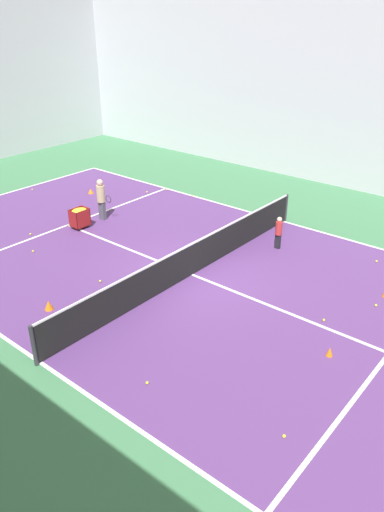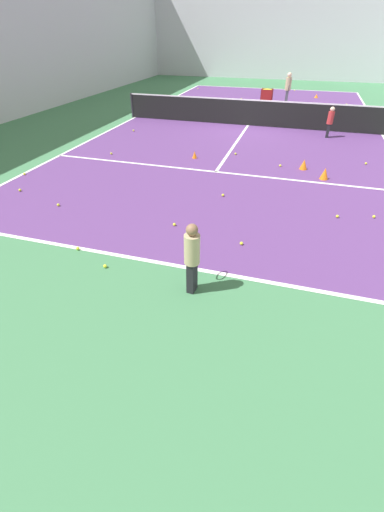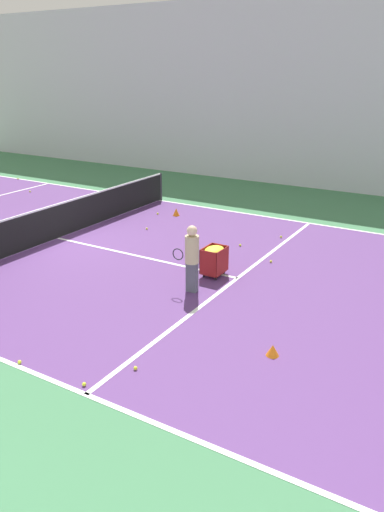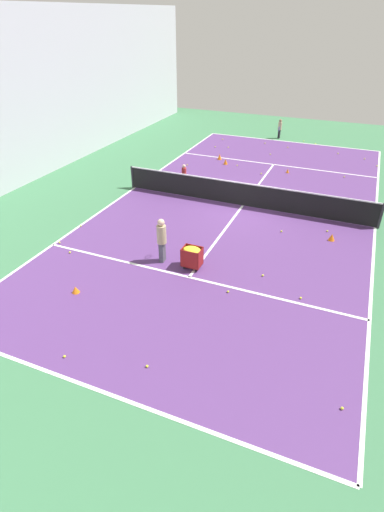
# 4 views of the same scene
# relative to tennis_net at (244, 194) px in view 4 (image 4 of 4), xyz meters

# --- Properties ---
(ground_plane) EXTENTS (36.81, 36.81, 0.00)m
(ground_plane) POSITION_rel_tennis_net_xyz_m (0.00, 0.00, -0.56)
(ground_plane) COLOR #3D754C
(court_playing_area) EXTENTS (11.06, 22.27, 0.00)m
(court_playing_area) POSITION_rel_tennis_net_xyz_m (0.00, 0.00, -0.56)
(court_playing_area) COLOR #563370
(court_playing_area) RESTS_ON ground
(line_baseline_near) EXTENTS (11.06, 0.10, 0.00)m
(line_baseline_near) POSITION_rel_tennis_net_xyz_m (0.00, -11.14, -0.55)
(line_baseline_near) COLOR white
(line_baseline_near) RESTS_ON ground
(line_baseline_far) EXTENTS (11.06, 0.10, 0.00)m
(line_baseline_far) POSITION_rel_tennis_net_xyz_m (0.00, 11.14, -0.55)
(line_baseline_far) COLOR white
(line_baseline_far) RESTS_ON ground
(line_sideline_left) EXTENTS (0.10, 22.27, 0.00)m
(line_sideline_left) POSITION_rel_tennis_net_xyz_m (-5.53, 0.00, -0.55)
(line_sideline_left) COLOR white
(line_sideline_left) RESTS_ON ground
(line_sideline_right) EXTENTS (0.10, 22.27, 0.00)m
(line_sideline_right) POSITION_rel_tennis_net_xyz_m (5.53, 0.00, -0.55)
(line_sideline_right) COLOR white
(line_sideline_right) RESTS_ON ground
(line_service_near) EXTENTS (11.06, 0.10, 0.00)m
(line_service_near) POSITION_rel_tennis_net_xyz_m (0.00, -6.12, -0.55)
(line_service_near) COLOR white
(line_service_near) RESTS_ON ground
(line_service_far) EXTENTS (11.06, 0.10, 0.00)m
(line_service_far) POSITION_rel_tennis_net_xyz_m (0.00, 6.12, -0.55)
(line_service_far) COLOR white
(line_service_far) RESTS_ON ground
(line_centre_service) EXTENTS (0.10, 12.25, 0.00)m
(line_centre_service) POSITION_rel_tennis_net_xyz_m (0.00, 0.00, -0.55)
(line_centre_service) COLOR white
(line_centre_service) RESTS_ON ground
(hall_enclosure_right) EXTENTS (0.15, 33.11, 7.82)m
(hall_enclosure_right) POSITION_rel_tennis_net_xyz_m (10.87, 0.00, 3.35)
(hall_enclosure_right) COLOR silver
(hall_enclosure_right) RESTS_ON ground
(tennis_net) EXTENTS (11.36, 0.10, 1.08)m
(tennis_net) POSITION_rel_tennis_net_xyz_m (0.00, 0.00, 0.00)
(tennis_net) COLOR #2D2D33
(tennis_net) RESTS_ON ground
(player_near_baseline) EXTENTS (0.28, 0.59, 1.27)m
(player_near_baseline) POSITION_rel_tennis_net_xyz_m (0.93, -11.71, 0.17)
(player_near_baseline) COLOR black
(player_near_baseline) RESTS_ON ground
(coach_at_net) EXTENTS (0.34, 0.65, 1.61)m
(coach_at_net) POSITION_rel_tennis_net_xyz_m (1.25, 5.54, 0.37)
(coach_at_net) COLOR #4C4C56
(coach_at_net) RESTS_ON ground
(child_midcourt) EXTENTS (0.24, 0.24, 1.15)m
(child_midcourt) POSITION_rel_tennis_net_xyz_m (3.33, -1.04, 0.10)
(child_midcourt) COLOR black
(child_midcourt) RESTS_ON ground
(ball_cart) EXTENTS (0.64, 0.49, 0.77)m
(ball_cart) POSITION_rel_tennis_net_xyz_m (0.14, 5.53, -0.02)
(ball_cart) COLOR maroon
(ball_cart) RESTS_ON ground
(training_cone_0) EXTENTS (0.24, 0.24, 0.22)m
(training_cone_0) POSITION_rel_tennis_net_xyz_m (2.90, 8.24, -0.45)
(training_cone_0) COLOR orange
(training_cone_0) RESTS_ON ground
(training_cone_1) EXTENTS (0.24, 0.24, 0.27)m
(training_cone_1) POSITION_rel_tennis_net_xyz_m (-4.01, 1.75, -0.42)
(training_cone_1) COLOR orange
(training_cone_1) RESTS_ON ground
(training_cone_2) EXTENTS (0.16, 0.16, 0.23)m
(training_cone_2) POSITION_rel_tennis_net_xyz_m (-1.00, -5.06, -0.44)
(training_cone_2) COLOR orange
(training_cone_2) RESTS_ON ground
(training_cone_3) EXTENTS (0.23, 0.23, 0.30)m
(training_cone_3) POSITION_rel_tennis_net_xyz_m (2.54, -5.10, -0.40)
(training_cone_3) COLOR orange
(training_cone_3) RESTS_ON ground
(training_cone_4) EXTENTS (0.24, 0.24, 0.33)m
(training_cone_4) POSITION_rel_tennis_net_xyz_m (3.14, -5.78, -0.39)
(training_cone_4) COLOR orange
(training_cone_4) RESTS_ON ground
(tennis_ball_0) EXTENTS (0.07, 0.07, 0.07)m
(tennis_ball_0) POSITION_rel_tennis_net_xyz_m (-1.44, 6.42, -0.52)
(tennis_ball_0) COLOR yellow
(tennis_ball_0) RESTS_ON ground
(tennis_ball_1) EXTENTS (0.07, 0.07, 0.07)m
(tennis_ball_1) POSITION_rel_tennis_net_xyz_m (-0.58, 10.08, -0.52)
(tennis_ball_1) COLOR yellow
(tennis_ball_1) RESTS_ON ground
(tennis_ball_2) EXTENTS (0.07, 0.07, 0.07)m
(tennis_ball_2) POSITION_rel_tennis_net_xyz_m (4.46, -4.07, -0.52)
(tennis_ball_2) COLOR yellow
(tennis_ball_2) RESTS_ON ground
(tennis_ball_3) EXTENTS (0.07, 0.07, 0.07)m
(tennis_ball_3) POSITION_rel_tennis_net_xyz_m (-3.88, -5.51, -0.52)
(tennis_ball_3) COLOR yellow
(tennis_ball_3) RESTS_ON ground
(tennis_ball_4) EXTENTS (0.07, 0.07, 0.07)m
(tennis_ball_4) POSITION_rel_tennis_net_xyz_m (3.41, -8.22, -0.52)
(tennis_ball_4) COLOR yellow
(tennis_ball_4) RESTS_ON ground
(tennis_ball_5) EXTENTS (0.07, 0.07, 0.07)m
(tennis_ball_5) POSITION_rel_tennis_net_xyz_m (-5.43, -8.04, -0.52)
(tennis_ball_5) COLOR yellow
(tennis_ball_5) RESTS_ON ground
(tennis_ball_6) EXTENTS (0.07, 0.07, 0.07)m
(tennis_ball_6) POSITION_rel_tennis_net_xyz_m (-3.57, 5.88, -0.52)
(tennis_ball_6) COLOR yellow
(tennis_ball_6) RESTS_ON ground
(tennis_ball_7) EXTENTS (0.07, 0.07, 0.07)m
(tennis_ball_7) POSITION_rel_tennis_net_xyz_m (1.49, 10.60, -0.52)
(tennis_ball_7) COLOR yellow
(tennis_ball_7) RESTS_ON ground
(tennis_ball_8) EXTENTS (0.07, 0.07, 0.07)m
(tennis_ball_8) POSITION_rel_tennis_net_xyz_m (-4.72, -9.09, -0.52)
(tennis_ball_8) COLOR yellow
(tennis_ball_8) RESTS_ON ground
(tennis_ball_9) EXTENTS (0.07, 0.07, 0.07)m
(tennis_ball_9) POSITION_rel_tennis_net_xyz_m (4.35, -9.85, -0.52)
(tennis_ball_9) COLOR yellow
(tennis_ball_9) RESTS_ON ground
(tennis_ball_10) EXTENTS (0.07, 0.07, 0.07)m
(tennis_ball_10) POSITION_rel_tennis_net_xyz_m (-0.79, -11.57, -0.52)
(tennis_ball_10) COLOR yellow
(tennis_ball_10) RESTS_ON ground
(tennis_ball_11) EXTENTS (0.07, 0.07, 0.07)m
(tennis_ball_11) POSITION_rel_tennis_net_xyz_m (-5.08, 9.50, -0.52)
(tennis_ball_11) COLOR yellow
(tennis_ball_11) RESTS_ON ground
(tennis_ball_12) EXTENTS (0.07, 0.07, 0.07)m
(tennis_ball_12) POSITION_rel_tennis_net_xyz_m (1.48, -10.05, -0.52)
(tennis_ball_12) COLOR yellow
(tennis_ball_12) RESTS_ON ground
(tennis_ball_13) EXTENTS (0.07, 0.07, 0.07)m
(tennis_ball_13) POSITION_rel_tennis_net_xyz_m (-2.12, 1.83, -0.52)
(tennis_ball_13) COLOR yellow
(tennis_ball_13) RESTS_ON ground
(tennis_ball_14) EXTENTS (0.07, 0.07, 0.07)m
(tennis_ball_14) POSITION_rel_tennis_net_xyz_m (4.55, 6.38, -0.52)
(tennis_ball_14) COLOR yellow
(tennis_ball_14) RESTS_ON ground
(tennis_ball_15) EXTENTS (0.07, 0.07, 0.07)m
(tennis_ball_15) POSITION_rel_tennis_net_xyz_m (-2.21, 5.13, -0.52)
(tennis_ball_15) COLOR yellow
(tennis_ball_15) RESTS_ON ground
(tennis_ball_16) EXTENTS (0.07, 0.07, 0.07)m
(tennis_ball_16) POSITION_rel_tennis_net_xyz_m (-3.18, -9.58, -0.52)
(tennis_ball_16) COLOR yellow
(tennis_ball_16) RESTS_ON ground
(tennis_ball_17) EXTENTS (0.07, 0.07, 0.07)m
(tennis_ball_17) POSITION_rel_tennis_net_xyz_m (1.84, -5.08, -0.52)
(tennis_ball_17) COLOR yellow
(tennis_ball_17) RESTS_ON ground
(tennis_ball_18) EXTENTS (0.07, 0.07, 0.07)m
(tennis_ball_18) POSITION_rel_tennis_net_xyz_m (5.45, 4.51, -0.52)
(tennis_ball_18) COLOR yellow
(tennis_ball_18) RESTS_ON ground
(tennis_ball_19) EXTENTS (0.07, 0.07, 0.07)m
(tennis_ball_19) POSITION_rel_tennis_net_xyz_m (-3.79, 1.10, -0.52)
(tennis_ball_19) COLOR yellow
(tennis_ball_19) RESTS_ON ground
(tennis_ball_20) EXTENTS (0.07, 0.07, 0.07)m
(tennis_ball_20) POSITION_rel_tennis_net_xyz_m (-1.61, -11.19, -0.52)
(tennis_ball_20) COLOR yellow
(tennis_ball_20) RESTS_ON ground
(tennis_ball_21) EXTENTS (0.07, 0.07, 0.07)m
(tennis_ball_21) POSITION_rel_tennis_net_xyz_m (-0.09, -9.70, -0.52)
(tennis_ball_21) COLOR yellow
(tennis_ball_21) RESTS_ON ground
(tennis_ball_22) EXTENTS (0.07, 0.07, 0.07)m
(tennis_ball_22) POSITION_rel_tennis_net_xyz_m (0.26, -4.30, -0.52)
(tennis_ball_22) COLOR yellow
(tennis_ball_22) RESTS_ON ground
(tennis_ball_23) EXTENTS (0.07, 0.07, 0.07)m
(tennis_ball_23) POSITION_rel_tennis_net_xyz_m (0.60, -7.83, -0.52)
(tennis_ball_23) COLOR yellow
(tennis_ball_23) RESTS_ON ground
(tennis_ball_24) EXTENTS (0.07, 0.07, 0.07)m
(tennis_ball_24) POSITION_rel_tennis_net_xyz_m (4.22, -7.99, -0.52)
(tennis_ball_24) COLOR yellow
(tennis_ball_24) RESTS_ON ground
(tennis_ball_25) EXTENTS (0.07, 0.07, 0.07)m
(tennis_ball_25) POSITION_rel_tennis_net_xyz_m (5.37, 5.94, -0.52)
(tennis_ball_25) COLOR yellow
(tennis_ball_25) RESTS_ON ground
(tennis_ball_26) EXTENTS (0.07, 0.07, 0.07)m
(tennis_ball_26) POSITION_rel_tennis_net_xyz_m (-4.47, -2.43, -0.52)
(tennis_ball_26) COLOR yellow
(tennis_ball_26) RESTS_ON ground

